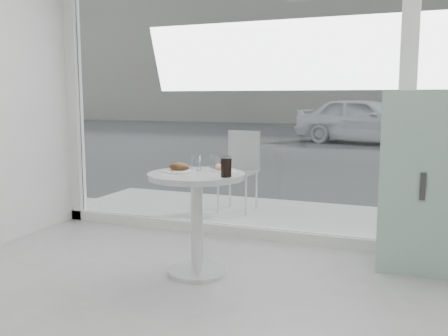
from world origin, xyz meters
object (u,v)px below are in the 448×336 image
at_px(patio_chair, 240,165).
at_px(car_white, 365,120).
at_px(main_table, 197,202).
at_px(plate_donut, 223,168).
at_px(water_tumbler_b, 215,163).
at_px(water_tumbler_a, 196,164).
at_px(plate_fritter, 180,168).
at_px(cola_glass, 226,167).
at_px(mint_cabinet, 423,182).

distance_m(patio_chair, car_white, 9.71).
relative_size(main_table, plate_donut, 3.86).
relative_size(patio_chair, water_tumbler_b, 7.50).
bearing_deg(patio_chair, car_white, 90.60).
height_order(car_white, water_tumbler_a, car_white).
height_order(plate_fritter, water_tumbler_b, water_tumbler_b).
bearing_deg(car_white, cola_glass, -163.02).
relative_size(main_table, plate_fritter, 3.09).
distance_m(water_tumbler_a, cola_glass, 0.40).
height_order(car_white, cola_glass, car_white).
bearing_deg(water_tumbler_a, main_table, -65.06).
bearing_deg(patio_chair, plate_donut, -71.70).
bearing_deg(main_table, patio_chair, 100.76).
bearing_deg(car_white, water_tumbler_a, -164.64).
xyz_separation_m(main_table, plate_fritter, (-0.14, 0.00, 0.25)).
bearing_deg(mint_cabinet, water_tumbler_a, -161.87).
distance_m(main_table, car_white, 11.69).
relative_size(mint_cabinet, water_tumbler_a, 11.70).
distance_m(car_white, cola_glass, 11.77).
distance_m(main_table, water_tumbler_b, 0.35).
height_order(water_tumbler_a, cola_glass, cola_glass).
xyz_separation_m(plate_donut, cola_glass, (0.13, -0.25, 0.05)).
bearing_deg(patio_chair, cola_glass, -70.23).
bearing_deg(patio_chair, water_tumbler_a, -77.97).
bearing_deg(plate_donut, car_white, 91.06).
bearing_deg(main_table, plate_donut, 50.30).
bearing_deg(plate_donut, water_tumbler_a, -170.83).
bearing_deg(cola_glass, water_tumbler_b, 125.21).
bearing_deg(mint_cabinet, plate_donut, -160.30).
relative_size(mint_cabinet, patio_chair, 1.53).
xyz_separation_m(car_white, plate_fritter, (-0.06, -11.68, 0.12)).
bearing_deg(cola_glass, car_white, 91.67).
relative_size(patio_chair, plate_donut, 4.51).
height_order(car_white, water_tumbler_b, car_white).
height_order(plate_fritter, cola_glass, cola_glass).
bearing_deg(water_tumbler_a, cola_glass, -33.49).
relative_size(mint_cabinet, plate_fritter, 5.50).
bearing_deg(car_white, main_table, -164.33).
xyz_separation_m(car_white, water_tumbler_a, (0.01, -11.55, 0.14)).
distance_m(main_table, cola_glass, 0.40).
bearing_deg(plate_fritter, main_table, -0.96).
bearing_deg(cola_glass, plate_fritter, 167.98).
bearing_deg(water_tumbler_b, car_white, 90.66).
height_order(mint_cabinet, cola_glass, mint_cabinet).
relative_size(main_table, water_tumbler_b, 6.42).
bearing_deg(patio_chair, main_table, -76.85).
distance_m(main_table, mint_cabinet, 1.73).
distance_m(patio_chair, water_tumbler_b, 1.84).
height_order(patio_chair, cola_glass, patio_chair).
xyz_separation_m(patio_chair, plate_donut, (0.52, -1.81, 0.23)).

